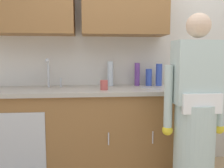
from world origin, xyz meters
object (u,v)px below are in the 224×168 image
(sink, at_px, (50,90))
(cup_by_sink, at_px, (104,85))
(bottle_water_short, at_px, (110,74))
(bottle_dish_liquid, at_px, (159,75))
(person_at_sink, at_px, (195,125))
(knife_on_counter, at_px, (151,89))
(bottle_cleaner_spray, at_px, (137,74))
(bottle_water_tall, at_px, (149,77))

(sink, distance_m, cup_by_sink, 0.57)
(bottle_water_short, xyz_separation_m, bottle_dish_liquid, (0.55, -0.04, -0.01))
(person_at_sink, relative_size, knife_on_counter, 6.75)
(sink, height_order, knife_on_counter, sink)
(sink, relative_size, cup_by_sink, 5.11)
(bottle_water_short, distance_m, knife_on_counter, 0.52)
(sink, height_order, bottle_cleaner_spray, sink)
(bottle_water_short, bearing_deg, bottle_dish_liquid, -4.01)
(bottle_water_short, bearing_deg, knife_on_counter, -38.05)
(bottle_water_tall, bearing_deg, bottle_water_short, 177.38)
(bottle_cleaner_spray, xyz_separation_m, cup_by_sink, (-0.40, -0.34, -0.08))
(bottle_water_short, bearing_deg, bottle_cleaner_spray, -0.93)
(bottle_cleaner_spray, xyz_separation_m, bottle_water_short, (-0.31, 0.00, 0.01))
(sink, height_order, bottle_dish_liquid, sink)
(bottle_water_tall, height_order, cup_by_sink, bottle_water_tall)
(bottle_dish_liquid, xyz_separation_m, bottle_water_tall, (-0.11, 0.02, -0.03))
(person_at_sink, xyz_separation_m, bottle_water_short, (-0.64, 0.81, 0.39))
(cup_by_sink, height_order, knife_on_counter, cup_by_sink)
(person_at_sink, bearing_deg, cup_by_sink, 147.54)
(bottle_water_short, xyz_separation_m, bottle_water_tall, (0.44, -0.02, -0.04))
(bottle_cleaner_spray, height_order, bottle_water_short, bottle_water_short)
(bottle_cleaner_spray, xyz_separation_m, bottle_dish_liquid, (0.25, -0.03, -0.00))
(sink, xyz_separation_m, knife_on_counter, (1.03, -0.11, 0.02))
(person_at_sink, distance_m, knife_on_counter, 0.62)
(sink, height_order, cup_by_sink, sink)
(sink, distance_m, bottle_water_tall, 1.10)
(person_at_sink, xyz_separation_m, bottle_water_tall, (-0.20, 0.79, 0.34))
(bottle_water_tall, distance_m, knife_on_counter, 0.30)
(bottle_water_tall, distance_m, cup_by_sink, 0.63)
(sink, relative_size, bottle_water_short, 1.80)
(cup_by_sink, bearing_deg, bottle_dish_liquid, 25.11)
(bottle_water_tall, bearing_deg, sink, -170.61)
(bottle_cleaner_spray, bearing_deg, bottle_water_short, 179.07)
(cup_by_sink, bearing_deg, bottle_cleaner_spray, 40.00)
(person_at_sink, xyz_separation_m, bottle_dish_liquid, (-0.09, 0.77, 0.37))
(person_at_sink, height_order, bottle_water_tall, person_at_sink)
(bottle_dish_liquid, bearing_deg, bottle_water_short, 175.99)
(cup_by_sink, bearing_deg, knife_on_counter, 4.23)
(person_at_sink, xyz_separation_m, knife_on_counter, (-0.25, 0.50, 0.25))
(bottle_water_short, relative_size, bottle_dish_liquid, 1.11)
(sink, xyz_separation_m, cup_by_sink, (0.55, -0.14, 0.06))
(bottle_dish_liquid, bearing_deg, cup_by_sink, -154.89)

